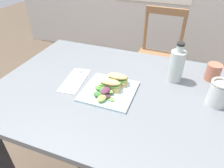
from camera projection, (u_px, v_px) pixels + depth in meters
dining_table at (116, 108)px, 1.07m from camera, size 1.21×0.86×0.74m
chair_wooden_far at (157, 58)px, 1.89m from camera, size 0.42×0.42×0.87m
plate_lunch at (109, 91)px, 0.98m from camera, size 0.24×0.24×0.01m
sandwich_half_front at (110, 84)px, 0.96m from camera, size 0.10×0.06×0.06m
sandwich_half_back at (117, 79)px, 1.00m from camera, size 0.10×0.06×0.06m
salad_mixed_greens at (103, 92)px, 0.93m from camera, size 0.13×0.13×0.03m
napkin_folded at (75, 80)px, 1.06m from camera, size 0.12×0.24×0.00m
fork_on_napkin at (76, 78)px, 1.07m from camera, size 0.04×0.19×0.00m
bottle_cold_brew at (176, 67)px, 1.02m from camera, size 0.08×0.08×0.21m
mason_jar_iced_tea at (218, 94)px, 0.88m from camera, size 0.09×0.09×0.12m
cup_extra_side at (213, 72)px, 1.04m from camera, size 0.07×0.07×0.09m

